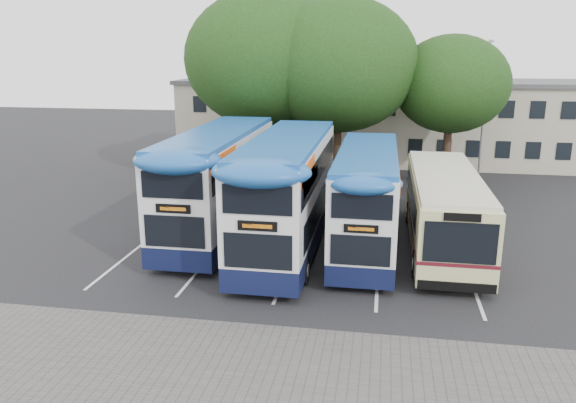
% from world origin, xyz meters
% --- Properties ---
extents(ground, '(120.00, 120.00, 0.00)m').
position_xyz_m(ground, '(0.00, 0.00, 0.00)').
color(ground, black).
rests_on(ground, ground).
extents(paving_strip, '(40.00, 6.00, 0.01)m').
position_xyz_m(paving_strip, '(-2.00, -5.00, 0.01)').
color(paving_strip, '#595654').
rests_on(paving_strip, ground).
extents(bay_lines, '(14.12, 11.00, 0.01)m').
position_xyz_m(bay_lines, '(-3.75, 5.00, 0.01)').
color(bay_lines, silver).
rests_on(bay_lines, ground).
extents(depot_building, '(32.40, 8.40, 6.20)m').
position_xyz_m(depot_building, '(0.00, 26.99, 3.15)').
color(depot_building, '#B0A68E').
rests_on(depot_building, ground).
extents(lamp_post, '(0.25, 1.05, 9.06)m').
position_xyz_m(lamp_post, '(6.00, 19.97, 5.08)').
color(lamp_post, gray).
rests_on(lamp_post, ground).
extents(tree_left, '(9.95, 9.95, 12.10)m').
position_xyz_m(tree_left, '(-7.93, 17.77, 7.86)').
color(tree_left, black).
rests_on(tree_left, ground).
extents(tree_mid, '(9.65, 9.65, 11.65)m').
position_xyz_m(tree_mid, '(-3.15, 17.55, 7.55)').
color(tree_mid, black).
rests_on(tree_mid, ground).
extents(tree_right, '(7.01, 7.01, 9.41)m').
position_xyz_m(tree_right, '(3.68, 18.33, 6.41)').
color(tree_right, black).
rests_on(tree_right, ground).
extents(bus_dd_left, '(2.84, 11.69, 4.87)m').
position_xyz_m(bus_dd_left, '(-7.75, 6.86, 2.69)').
color(bus_dd_left, '#0E1434').
rests_on(bus_dd_left, ground).
extents(bus_dd_mid, '(2.85, 11.76, 4.90)m').
position_xyz_m(bus_dd_mid, '(-4.23, 5.33, 2.70)').
color(bus_dd_mid, '#0E1434').
rests_on(bus_dd_mid, ground).
extents(bus_dd_right, '(2.54, 10.46, 4.36)m').
position_xyz_m(bus_dd_right, '(-0.88, 5.93, 2.40)').
color(bus_dd_right, '#0E1434').
rests_on(bus_dd_right, ground).
extents(bus_single, '(2.85, 11.19, 3.34)m').
position_xyz_m(bus_single, '(2.47, 6.63, 1.89)').
color(bus_single, '#CECA89').
rests_on(bus_single, ground).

